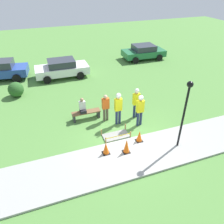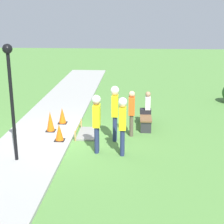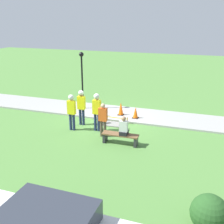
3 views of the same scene
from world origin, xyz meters
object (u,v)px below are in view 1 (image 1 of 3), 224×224
(worker_assistant, at_px, (118,106))
(parked_car_blue, at_px, (0,70))
(traffic_cone_far_patch, at_px, (127,146))
(lamppost_near, at_px, (186,105))
(parked_car_white, at_px, (62,68))
(bystander_in_orange_shirt, at_px, (106,106))
(worker_trainee, at_px, (140,108))
(parked_car_green, at_px, (144,52))
(park_bench, at_px, (86,114))
(traffic_cone_near_patch, at_px, (106,148))
(worker_supervisor, at_px, (136,100))
(traffic_cone_sidewalk_edge, at_px, (139,136))
(person_seated_on_bench, at_px, (83,107))

(worker_assistant, xyz_separation_m, parked_car_blue, (-6.57, 9.08, -0.42))
(worker_assistant, bearing_deg, traffic_cone_far_patch, -102.22)
(lamppost_near, height_order, parked_car_white, lamppost_near)
(worker_assistant, height_order, lamppost_near, lamppost_near)
(traffic_cone_far_patch, bearing_deg, bystander_in_orange_shirt, 90.32)
(traffic_cone_far_patch, bearing_deg, lamppost_near, -9.30)
(worker_trainee, relative_size, parked_car_green, 0.46)
(bystander_in_orange_shirt, distance_m, parked_car_blue, 10.43)
(park_bench, height_order, parked_car_green, parked_car_green)
(traffic_cone_near_patch, xyz_separation_m, parked_car_green, (7.95, 11.81, 0.30))
(traffic_cone_near_patch, bearing_deg, parked_car_white, 92.34)
(parked_car_green, height_order, parked_car_blue, parked_car_blue)
(worker_supervisor, relative_size, parked_car_blue, 0.44)
(worker_trainee, bearing_deg, worker_assistant, 154.20)
(parked_car_white, bearing_deg, traffic_cone_near_patch, -86.59)
(lamppost_near, height_order, parked_car_green, lamppost_near)
(traffic_cone_sidewalk_edge, distance_m, bystander_in_orange_shirt, 2.71)
(lamppost_near, xyz_separation_m, parked_car_blue, (-8.62, 11.93, -1.62))
(traffic_cone_far_patch, distance_m, parked_car_green, 13.96)
(worker_assistant, bearing_deg, worker_supervisor, 14.10)
(parked_car_blue, bearing_deg, traffic_cone_far_patch, -53.56)
(traffic_cone_near_patch, bearing_deg, lamppost_near, -10.87)
(parked_car_blue, bearing_deg, worker_assistant, -45.37)
(worker_trainee, relative_size, bystander_in_orange_shirt, 1.14)
(park_bench, relative_size, person_seated_on_bench, 1.88)
(parked_car_green, xyz_separation_m, parked_car_white, (-8.36, -1.77, 0.03))
(traffic_cone_near_patch, bearing_deg, bystander_in_orange_shirt, 71.52)
(traffic_cone_sidewalk_edge, xyz_separation_m, parked_car_blue, (-6.98, 10.98, 0.39))
(lamppost_near, distance_m, parked_car_green, 13.36)
(traffic_cone_near_patch, distance_m, worker_assistant, 2.74)
(traffic_cone_near_patch, height_order, parked_car_white, parked_car_white)
(worker_assistant, bearing_deg, worker_trainee, -25.80)
(worker_supervisor, bearing_deg, person_seated_on_bench, 163.98)
(parked_car_white, bearing_deg, parked_car_blue, 166.52)
(parked_car_white, bearing_deg, bystander_in_orange_shirt, -78.57)
(parked_car_white, bearing_deg, worker_trainee, -69.53)
(lamppost_near, relative_size, parked_car_white, 0.81)
(traffic_cone_far_patch, height_order, parked_car_green, parked_car_green)
(worker_trainee, bearing_deg, parked_car_green, 61.94)
(person_seated_on_bench, xyz_separation_m, worker_trainee, (2.82, -1.69, 0.32))
(person_seated_on_bench, height_order, parked_car_green, person_seated_on_bench)
(lamppost_near, bearing_deg, worker_assistant, 125.73)
(person_seated_on_bench, relative_size, worker_assistant, 0.45)
(worker_supervisor, height_order, parked_car_blue, worker_supervisor)
(worker_assistant, distance_m, parked_car_green, 11.63)
(parked_car_green, bearing_deg, worker_supervisor, -117.32)
(person_seated_on_bench, distance_m, worker_supervisor, 3.12)
(traffic_cone_far_patch, relative_size, worker_assistant, 0.39)
(parked_car_blue, bearing_deg, bystander_in_orange_shirt, -45.94)
(traffic_cone_far_patch, relative_size, lamppost_near, 0.22)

